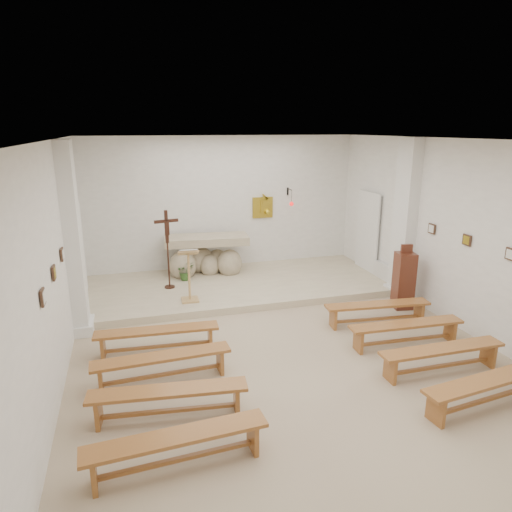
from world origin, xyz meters
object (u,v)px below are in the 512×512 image
object	(u,v)px
altar	(206,258)
bench_right_front	(377,309)
bench_right_fourth	(488,386)
crucifix_stand	(167,244)
donation_pedestal	(404,280)
bench_left_front	(157,335)
bench_right_second	(406,329)
bench_left_fourth	(177,443)
bench_left_third	(169,396)
lectern	(189,275)
bench_right_third	(442,354)
bench_left_second	(162,362)

from	to	relation	value
altar	bench_right_front	xyz separation A→B (m)	(2.68, -3.65, -0.23)
bench_right_fourth	crucifix_stand	bearing A→B (deg)	116.31
donation_pedestal	bench_left_front	distance (m)	5.17
bench_right_second	bench_left_fourth	world-z (taller)	same
bench_right_front	bench_left_third	size ratio (longest dim) A/B	1.00
lectern	crucifix_stand	world-z (taller)	crucifix_stand
bench_left_front	bench_right_fourth	xyz separation A→B (m)	(4.16, -2.84, 0.00)
donation_pedestal	bench_right_second	distance (m)	1.86
crucifix_stand	bench_right_fourth	xyz separation A→B (m)	(3.67, -5.67, -0.86)
donation_pedestal	bench_right_fourth	bearing A→B (deg)	-95.76
lectern	bench_right_fourth	size ratio (longest dim) A/B	0.56
bench_right_second	bench_left_third	xyz separation A→B (m)	(-4.16, -0.95, 0.00)
lectern	bench_right_third	world-z (taller)	lectern
bench_left_front	bench_right_fourth	bearing A→B (deg)	-30.40
lectern	bench_left_fourth	world-z (taller)	lectern
bench_left_second	bench_left_fourth	bearing A→B (deg)	-92.58
bench_left_front	bench_right_front	distance (m)	4.16
lectern	bench_left_third	world-z (taller)	lectern
bench_right_front	bench_right_fourth	xyz separation A→B (m)	(0.00, -2.84, 0.00)
lectern	bench_left_third	distance (m)	3.86
donation_pedestal	bench_left_third	xyz separation A→B (m)	(-5.13, -2.51, -0.29)
bench_left_front	bench_left_third	size ratio (longest dim) A/B	1.00
donation_pedestal	bench_left_second	distance (m)	5.37
lectern	bench_left_second	distance (m)	2.95
altar	bench_right_fourth	xyz separation A→B (m)	(2.68, -6.49, -0.23)
bench_left_fourth	lectern	bearing A→B (deg)	76.47
altar	bench_left_third	world-z (taller)	altar
crucifix_stand	bench_left_fourth	bearing A→B (deg)	-106.03
crucifix_stand	bench_left_fourth	world-z (taller)	crucifix_stand
bench_left_second	bench_right_fourth	world-z (taller)	same
altar	crucifix_stand	xyz separation A→B (m)	(-1.00, -0.82, 0.63)
bench_left_third	bench_right_fourth	world-z (taller)	same
bench_right_third	bench_right_second	bearing A→B (deg)	90.45
bench_left_third	bench_right_third	bearing A→B (deg)	6.67
altar	bench_left_front	xyz separation A→B (m)	(-1.49, -3.65, -0.23)
bench_left_front	bench_left_third	distance (m)	1.89
bench_right_second	bench_right_third	xyz separation A→B (m)	(0.00, -0.95, 0.00)
lectern	bench_right_front	bearing A→B (deg)	-26.17
donation_pedestal	bench_right_second	xyz separation A→B (m)	(-0.96, -1.57, -0.29)
bench_left_second	bench_left_third	bearing A→B (deg)	-92.58
altar	bench_left_fourth	world-z (taller)	altar
bench_left_second	bench_left_front	bearing A→B (deg)	87.42
crucifix_stand	bench_right_front	size ratio (longest dim) A/B	0.86
donation_pedestal	bench_right_third	bearing A→B (deg)	-101.18
altar	bench_right_second	world-z (taller)	altar
donation_pedestal	bench_left_fourth	world-z (taller)	donation_pedestal
donation_pedestal	bench_left_fourth	size ratio (longest dim) A/B	0.67
bench_right_front	bench_left_front	bearing A→B (deg)	-174.13
bench_right_front	crucifix_stand	bearing A→B (deg)	148.27
bench_right_fourth	altar	bearing A→B (deg)	105.76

